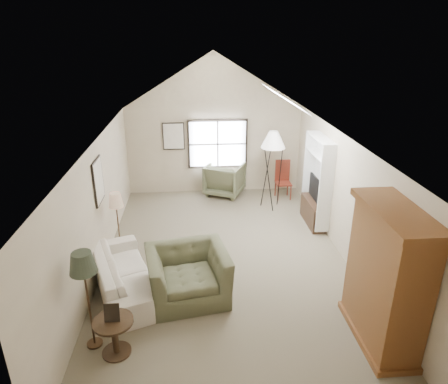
{
  "coord_description": "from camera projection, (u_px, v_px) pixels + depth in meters",
  "views": [
    {
      "loc": [
        -0.6,
        -7.16,
        4.47
      ],
      "look_at": [
        0.0,
        0.4,
        1.4
      ],
      "focal_mm": 32.0,
      "sensor_mm": 36.0,
      "label": 1
    }
  ],
  "objects": [
    {
      "name": "room_shell",
      "position": [
        226.0,
        107.0,
        7.13
      ],
      "size": [
        5.01,
        8.01,
        4.0
      ],
      "color": "#736852",
      "rests_on": "ground"
    },
    {
      "name": "window",
      "position": [
        218.0,
        144.0,
        11.46
      ],
      "size": [
        1.72,
        0.08,
        1.42
      ],
      "primitive_type": "cube",
      "color": "black",
      "rests_on": "room_shell"
    },
    {
      "name": "skylight",
      "position": [
        286.0,
        97.0,
        8.06
      ],
      "size": [
        0.8,
        1.2,
        0.52
      ],
      "primitive_type": null,
      "color": "white",
      "rests_on": "room_shell"
    },
    {
      "name": "wall_art",
      "position": [
        139.0,
        157.0,
        9.34
      ],
      "size": [
        1.97,
        3.71,
        0.88
      ],
      "color": "black",
      "rests_on": "room_shell"
    },
    {
      "name": "armoire",
      "position": [
        387.0,
        278.0,
        5.87
      ],
      "size": [
        0.6,
        1.5,
        2.2
      ],
      "primitive_type": "cube",
      "color": "brown",
      "rests_on": "ground"
    },
    {
      "name": "tv_alcove",
      "position": [
        317.0,
        180.0,
        9.56
      ],
      "size": [
        0.32,
        1.3,
        2.1
      ],
      "primitive_type": "cube",
      "color": "white",
      "rests_on": "ground"
    },
    {
      "name": "media_console",
      "position": [
        313.0,
        212.0,
        9.88
      ],
      "size": [
        0.34,
        1.18,
        0.6
      ],
      "primitive_type": "cube",
      "color": "#382316",
      "rests_on": "ground"
    },
    {
      "name": "tv_panel",
      "position": [
        316.0,
        189.0,
        9.64
      ],
      "size": [
        0.05,
        0.9,
        0.55
      ],
      "primitive_type": "cube",
      "color": "black",
      "rests_on": "media_console"
    },
    {
      "name": "sofa",
      "position": [
        124.0,
        273.0,
        7.32
      ],
      "size": [
        1.68,
        2.54,
        0.69
      ],
      "primitive_type": "imported",
      "rotation": [
        0.0,
        0.0,
        1.92
      ],
      "color": "beige",
      "rests_on": "ground"
    },
    {
      "name": "armchair_near",
      "position": [
        188.0,
        275.0,
        7.07
      ],
      "size": [
        1.59,
        1.45,
        0.91
      ],
      "primitive_type": "imported",
      "rotation": [
        0.0,
        0.0,
        0.18
      ],
      "color": "#595C40",
      "rests_on": "ground"
    },
    {
      "name": "armchair_far",
      "position": [
        225.0,
        179.0,
        11.6
      ],
      "size": [
        1.33,
        1.35,
        0.93
      ],
      "primitive_type": "imported",
      "rotation": [
        0.0,
        0.0,
        2.71
      ],
      "color": "#5C6043",
      "rests_on": "ground"
    },
    {
      "name": "coffee_table",
      "position": [
        192.0,
        256.0,
        8.07
      ],
      "size": [
        1.05,
        0.79,
        0.48
      ],
      "primitive_type": "cube",
      "rotation": [
        0.0,
        0.0,
        0.33
      ],
      "color": "#3A2918",
      "rests_on": "ground"
    },
    {
      "name": "bowl",
      "position": [
        192.0,
        245.0,
        7.97
      ],
      "size": [
        0.28,
        0.28,
        0.05
      ],
      "primitive_type": "imported",
      "rotation": [
        0.0,
        0.0,
        0.33
      ],
      "color": "#352315",
      "rests_on": "coffee_table"
    },
    {
      "name": "side_table",
      "position": [
        115.0,
        337.0,
        5.86
      ],
      "size": [
        0.76,
        0.76,
        0.59
      ],
      "primitive_type": "cylinder",
      "rotation": [
        0.0,
        0.0,
        0.35
      ],
      "color": "#362516",
      "rests_on": "ground"
    },
    {
      "name": "side_chair",
      "position": [
        284.0,
        180.0,
        11.3
      ],
      "size": [
        0.43,
        0.43,
        1.09
      ],
      "primitive_type": "cube",
      "rotation": [
        0.0,
        0.0,
        0.01
      ],
      "color": "maroon",
      "rests_on": "ground"
    },
    {
      "name": "tripod_lamp",
      "position": [
        272.0,
        170.0,
        10.48
      ],
      "size": [
        0.78,
        0.78,
        2.15
      ],
      "primitive_type": null,
      "rotation": [
        0.0,
        0.0,
        -0.31
      ],
      "color": "white",
      "rests_on": "ground"
    },
    {
      "name": "dark_lamp",
      "position": [
        88.0,
        300.0,
        5.82
      ],
      "size": [
        0.51,
        0.51,
        1.65
      ],
      "primitive_type": null,
      "rotation": [
        0.0,
        0.0,
        0.35
      ],
      "color": "#24291D",
      "rests_on": "ground"
    },
    {
      "name": "tan_lamp",
      "position": [
        118.0,
        225.0,
        8.26
      ],
      "size": [
        0.38,
        0.38,
        1.48
      ],
      "primitive_type": null,
      "rotation": [
        0.0,
        0.0,
        0.35
      ],
      "color": "tan",
      "rests_on": "ground"
    }
  ]
}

